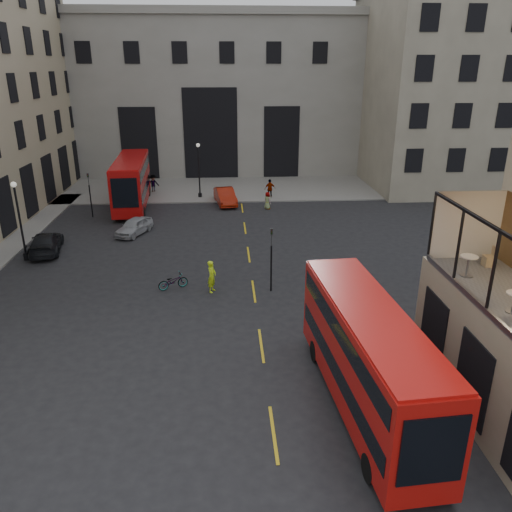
{
  "coord_description": "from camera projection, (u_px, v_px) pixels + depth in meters",
  "views": [
    {
      "loc": [
        -3.53,
        -14.23,
        12.29
      ],
      "look_at": [
        -2.0,
        9.9,
        3.0
      ],
      "focal_mm": 35.0,
      "sensor_mm": 36.0,
      "label": 1
    }
  ],
  "objects": [
    {
      "name": "ground",
      "position": [
        329.0,
        431.0,
        17.87
      ],
      "size": [
        140.0,
        140.0,
        0.0
      ],
      "primitive_type": "plane",
      "color": "black",
      "rests_on": "ground"
    },
    {
      "name": "gateway",
      "position": [
        210.0,
        91.0,
        58.92
      ],
      "size": [
        35.0,
        10.6,
        18.0
      ],
      "color": "gray",
      "rests_on": "ground"
    },
    {
      "name": "building_right",
      "position": [
        446.0,
        84.0,
        52.56
      ],
      "size": [
        16.6,
        18.6,
        20.0
      ],
      "color": "#A09881",
      "rests_on": "ground"
    },
    {
      "name": "pavement_far",
      "position": [
        202.0,
        188.0,
        52.9
      ],
      "size": [
        40.0,
        12.0,
        0.12
      ],
      "primitive_type": "cube",
      "color": "slate",
      "rests_on": "ground"
    },
    {
      "name": "traffic_light_near",
      "position": [
        271.0,
        252.0,
        28.12
      ],
      "size": [
        0.16,
        0.2,
        3.8
      ],
      "color": "black",
      "rests_on": "ground"
    },
    {
      "name": "traffic_light_far",
      "position": [
        89.0,
        189.0,
        42.2
      ],
      "size": [
        0.16,
        0.2,
        3.8
      ],
      "color": "black",
      "rests_on": "ground"
    },
    {
      "name": "street_lamp_a",
      "position": [
        21.0,
        226.0,
        32.78
      ],
      "size": [
        0.36,
        0.36,
        5.33
      ],
      "color": "black",
      "rests_on": "ground"
    },
    {
      "name": "street_lamp_b",
      "position": [
        199.0,
        174.0,
        48.33
      ],
      "size": [
        0.36,
        0.36,
        5.33
      ],
      "color": "black",
      "rests_on": "ground"
    },
    {
      "name": "bus_near",
      "position": [
        367.0,
        354.0,
        18.42
      ],
      "size": [
        3.1,
        10.45,
        4.11
      ],
      "color": "red",
      "rests_on": "ground"
    },
    {
      "name": "bus_far",
      "position": [
        132.0,
        180.0,
        45.36
      ],
      "size": [
        3.32,
        11.27,
        4.44
      ],
      "color": "#AB0C0B",
      "rests_on": "ground"
    },
    {
      "name": "car_a",
      "position": [
        134.0,
        226.0,
        38.45
      ],
      "size": [
        2.87,
        4.03,
        1.27
      ],
      "primitive_type": "imported",
      "rotation": [
        0.0,
        0.0,
        -0.41
      ],
      "color": "#9B9DA3",
      "rests_on": "ground"
    },
    {
      "name": "car_b",
      "position": [
        225.0,
        196.0,
        46.74
      ],
      "size": [
        2.34,
        4.76,
        1.5
      ],
      "primitive_type": "imported",
      "rotation": [
        0.0,
        0.0,
        0.17
      ],
      "color": "#971A09",
      "rests_on": "ground"
    },
    {
      "name": "car_c",
      "position": [
        46.0,
        243.0,
        34.76
      ],
      "size": [
        2.76,
        5.03,
        1.38
      ],
      "primitive_type": "imported",
      "rotation": [
        0.0,
        0.0,
        3.32
      ],
      "color": "black",
      "rests_on": "ground"
    },
    {
      "name": "bicycle",
      "position": [
        173.0,
        281.0,
        29.11
      ],
      "size": [
        1.89,
        1.29,
        0.94
      ],
      "primitive_type": "imported",
      "rotation": [
        0.0,
        0.0,
        1.98
      ],
      "color": "gray",
      "rests_on": "ground"
    },
    {
      "name": "cyclist",
      "position": [
        212.0,
        276.0,
        28.58
      ],
      "size": [
        0.67,
        0.81,
        1.89
      ],
      "primitive_type": "imported",
      "rotation": [
        0.0,
        0.0,
        1.21
      ],
      "color": "#C9F219",
      "rests_on": "ground"
    },
    {
      "name": "pedestrian_a",
      "position": [
        123.0,
        199.0,
        45.73
      ],
      "size": [
        0.85,
        0.72,
        1.53
      ],
      "primitive_type": "imported",
      "rotation": [
        0.0,
        0.0,
        -0.21
      ],
      "color": "gray",
      "rests_on": "ground"
    },
    {
      "name": "pedestrian_b",
      "position": [
        153.0,
        184.0,
        50.85
      ],
      "size": [
        1.39,
        1.18,
        1.86
      ],
      "primitive_type": "imported",
      "rotation": [
        0.0,
        0.0,
        0.49
      ],
      "color": "gray",
      "rests_on": "ground"
    },
    {
      "name": "pedestrian_c",
      "position": [
        270.0,
        189.0,
        48.78
      ],
      "size": [
        1.16,
        0.64,
        1.88
      ],
      "primitive_type": "imported",
      "rotation": [
        0.0,
        0.0,
        3.32
      ],
      "color": "gray",
      "rests_on": "ground"
    },
    {
      "name": "pedestrian_d",
      "position": [
        267.0,
        201.0,
        45.17
      ],
      "size": [
        0.83,
        0.91,
        1.57
      ],
      "primitive_type": "imported",
      "rotation": [
        0.0,
        0.0,
        2.12
      ],
      "color": "gray",
      "rests_on": "ground"
    },
    {
      "name": "cafe_table_far",
      "position": [
        468.0,
        263.0,
        19.23
      ],
      "size": [
        0.66,
        0.66,
        0.83
      ],
      "color": "white",
      "rests_on": "cafe_floor"
    },
    {
      "name": "cafe_chair_d",
      "position": [
        489.0,
        260.0,
        20.29
      ],
      "size": [
        0.41,
        0.41,
        0.83
      ],
      "color": "tan",
      "rests_on": "cafe_floor"
    }
  ]
}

